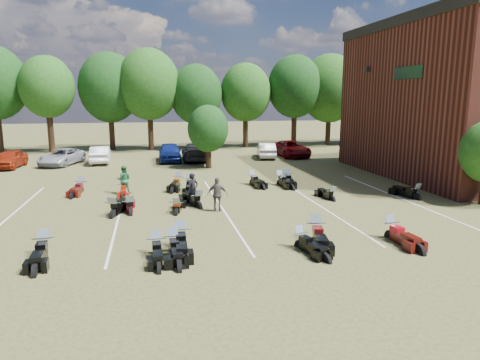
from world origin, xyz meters
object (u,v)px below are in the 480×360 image
object	(u,v)px
person_black	(193,189)
person_grey	(218,194)
motorcycle_0	(45,256)
car_4	(170,152)
motorcycle_7	(130,214)
motorcycle_3	(174,252)
motorcycle_14	(81,192)
car_0	(10,159)
person_green	(124,180)

from	to	relation	value
person_black	person_grey	world-z (taller)	person_grey
person_black	motorcycle_0	world-z (taller)	person_black
car_4	motorcycle_7	xyz separation A→B (m)	(-2.65, -17.03, -0.80)
person_grey	motorcycle_3	size ratio (longest dim) A/B	0.75
car_4	motorcycle_3	xyz separation A→B (m)	(-0.90, -22.59, -0.80)
person_black	motorcycle_14	size ratio (longest dim) A/B	0.74
person_black	motorcycle_3	bearing A→B (deg)	-128.62
car_0	motorcycle_0	xyz separation A→B (m)	(7.13, -21.00, -0.71)
car_0	person_black	distance (m)	19.69
person_black	motorcycle_7	xyz separation A→B (m)	(-3.13, -1.24, -0.83)
car_0	car_4	size ratio (longest dim) A/B	0.89
person_black	person_grey	size ratio (longest dim) A/B	0.98
car_0	motorcycle_7	world-z (taller)	car_0
person_grey	person_green	bearing A→B (deg)	-30.28
car_4	motorcycle_0	world-z (taller)	car_4
car_4	motorcycle_14	world-z (taller)	car_4
car_0	motorcycle_7	bearing A→B (deg)	-54.33
person_green	motorcycle_14	xyz separation A→B (m)	(-2.53, 0.97, -0.82)
car_0	motorcycle_14	distance (m)	12.44
person_black	motorcycle_0	bearing A→B (deg)	-160.51
motorcycle_0	motorcycle_14	bearing A→B (deg)	88.24
car_4	person_green	size ratio (longest dim) A/B	2.87
car_0	person_grey	world-z (taller)	person_grey
person_green	motorcycle_3	bearing A→B (deg)	106.06
motorcycle_14	motorcycle_0	bearing A→B (deg)	-79.51
car_4	person_green	distance (m)	12.75
person_green	person_black	bearing A→B (deg)	140.21
motorcycle_14	motorcycle_3	bearing A→B (deg)	-58.06
person_grey	motorcycle_14	world-z (taller)	person_grey
person_green	motorcycle_0	bearing A→B (deg)	80.67
person_black	motorcycle_3	world-z (taller)	person_black
car_4	motorcycle_3	world-z (taller)	car_4
motorcycle_3	car_4	bearing A→B (deg)	84.88
car_0	motorcycle_0	size ratio (longest dim) A/B	1.77
person_black	motorcycle_3	distance (m)	6.99
person_black	car_0	bearing A→B (deg)	104.14
car_4	person_green	world-z (taller)	person_green
motorcycle_7	car_0	bearing A→B (deg)	-66.09
car_4	person_grey	world-z (taller)	person_grey
motorcycle_0	motorcycle_14	xyz separation A→B (m)	(-0.31, 10.62, 0.00)
car_4	motorcycle_14	bearing A→B (deg)	-115.45
car_0	motorcycle_7	xyz separation A→B (m)	(9.86, -16.03, -0.71)
motorcycle_0	motorcycle_7	size ratio (longest dim) A/B	0.99
motorcycle_14	car_0	bearing A→B (deg)	132.11
person_green	person_grey	xyz separation A→B (m)	(4.69, -4.95, 0.02)
car_4	motorcycle_7	bearing A→B (deg)	-97.69
person_grey	motorcycle_3	bearing A→B (deg)	81.61
motorcycle_3	motorcycle_14	bearing A→B (deg)	110.31
motorcycle_3	motorcycle_7	bearing A→B (deg)	104.62
person_green	motorcycle_3	world-z (taller)	person_green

